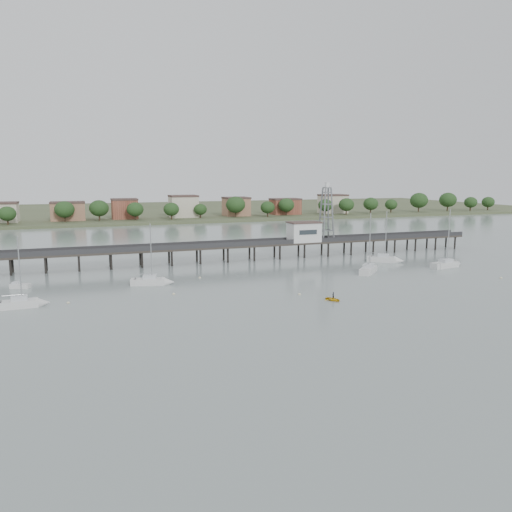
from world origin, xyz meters
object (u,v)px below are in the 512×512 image
(pier, at_px, (212,247))
(sailboat_a, at_px, (27,303))
(sailboat_d, at_px, (450,264))
(sailboat_e, at_px, (388,260))
(yellow_dinghy, at_px, (333,300))
(sailboat_c, at_px, (370,269))
(sailboat_b, at_px, (156,282))
(white_tender, at_px, (20,286))
(lattice_tower, at_px, (326,214))

(pier, height_order, sailboat_a, sailboat_a)
(pier, xyz_separation_m, sailboat_d, (51.10, -25.23, -3.16))
(sailboat_e, distance_m, yellow_dinghy, 43.27)
(sailboat_c, xyz_separation_m, sailboat_e, (11.40, 9.48, 0.00))
(pier, xyz_separation_m, sailboat_a, (-39.57, -31.52, -3.15))
(sailboat_e, distance_m, sailboat_d, 14.30)
(sailboat_b, distance_m, white_tender, 25.66)
(yellow_dinghy, bearing_deg, pier, 79.07)
(white_tender, bearing_deg, sailboat_a, -58.32)
(white_tender, bearing_deg, sailboat_e, 22.97)
(yellow_dinghy, bearing_deg, white_tender, 127.81)
(sailboat_c, relative_size, white_tender, 3.58)
(pier, relative_size, sailboat_c, 10.68)
(sailboat_c, bearing_deg, white_tender, 129.18)
(sailboat_a, distance_m, yellow_dinghy, 50.98)
(sailboat_b, bearing_deg, sailboat_c, 9.93)
(sailboat_b, bearing_deg, white_tender, -179.60)
(yellow_dinghy, bearing_deg, sailboat_c, 21.78)
(lattice_tower, relative_size, white_tender, 3.95)
(sailboat_e, height_order, yellow_dinghy, sailboat_e)
(sailboat_e, height_order, white_tender, sailboat_e)
(sailboat_b, bearing_deg, sailboat_d, 10.25)
(lattice_tower, height_order, white_tender, lattice_tower)
(sailboat_c, relative_size, sailboat_e, 1.05)
(lattice_tower, xyz_separation_m, sailboat_d, (19.60, -25.23, -10.46))
(sailboat_d, xyz_separation_m, yellow_dinghy, (-41.37, -19.27, -0.64))
(sailboat_d, bearing_deg, white_tender, 163.19)
(sailboat_e, distance_m, white_tender, 83.42)
(white_tender, bearing_deg, yellow_dinghy, -6.62)
(lattice_tower, relative_size, sailboat_b, 1.21)
(sailboat_e, bearing_deg, white_tender, -143.87)
(pier, distance_m, lattice_tower, 32.34)
(sailboat_a, xyz_separation_m, sailboat_e, (80.82, 16.66, -0.01))
(sailboat_e, bearing_deg, sailboat_b, -137.99)
(sailboat_d, bearing_deg, sailboat_b, 165.88)
(sailboat_e, relative_size, white_tender, 3.41)
(pier, distance_m, yellow_dinghy, 45.71)
(white_tender, bearing_deg, pier, 42.88)
(sailboat_e, height_order, sailboat_d, sailboat_d)
(sailboat_d, bearing_deg, sailboat_a, 172.92)
(sailboat_d, height_order, yellow_dinghy, sailboat_d)
(white_tender, relative_size, yellow_dinghy, 1.33)
(pier, distance_m, sailboat_a, 50.69)
(lattice_tower, bearing_deg, sailboat_b, -156.10)
(sailboat_e, relative_size, sailboat_d, 0.93)
(lattice_tower, height_order, sailboat_a, lattice_tower)
(sailboat_e, xyz_separation_m, white_tender, (-83.41, -0.96, -0.21))
(sailboat_b, xyz_separation_m, yellow_dinghy, (26.88, -22.94, -0.64))
(yellow_dinghy, bearing_deg, sailboat_d, 1.71)
(sailboat_a, relative_size, sailboat_c, 0.88)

